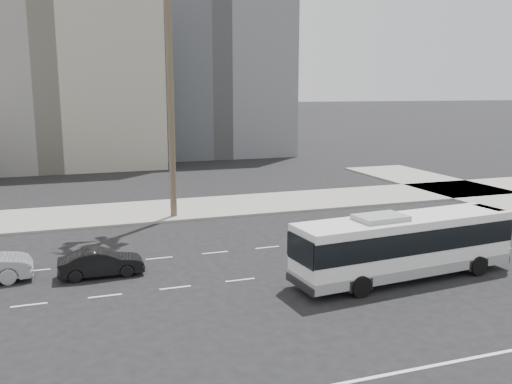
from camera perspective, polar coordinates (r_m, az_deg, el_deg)
name	(u,v)px	position (r m, az deg, el deg)	size (l,w,h in m)	color
ground	(300,273)	(26.16, 4.65, -8.54)	(700.00, 700.00, 0.00)	black
sidewalk_north	(216,207)	(40.29, -4.20, -1.54)	(120.00, 7.00, 0.15)	gray
midrise_beige_west	(48,87)	(67.62, -21.07, 10.35)	(24.00, 18.00, 18.00)	gray
midrise_gray_center	(203,58)	(76.85, -5.60, 13.95)	(20.00, 20.00, 26.00)	#515459
civic_tower	(81,24)	(274.37, -17.99, 16.55)	(42.00, 42.00, 129.00)	#B8B1A1
highrise_right	(190,31)	(259.85, -6.98, 16.49)	(26.00, 26.00, 70.00)	#4C525C
highrise_far	(225,49)	(294.47, -3.31, 14.88)	(22.00, 22.00, 60.00)	#4C525C
city_bus	(404,244)	(25.89, 15.39, -5.29)	(11.08, 3.42, 3.13)	silver
car_a	(101,263)	(26.53, -16.04, -7.20)	(3.89, 1.36, 1.28)	black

